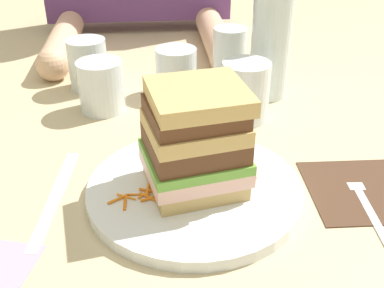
# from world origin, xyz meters

# --- Properties ---
(ground_plane) EXTENTS (3.00, 3.00, 0.00)m
(ground_plane) POSITION_xyz_m (0.00, 0.00, 0.00)
(ground_plane) COLOR #C6B289
(main_plate) EXTENTS (0.26, 0.26, 0.02)m
(main_plate) POSITION_xyz_m (-0.01, -0.02, 0.01)
(main_plate) COLOR white
(main_plate) RESTS_ON ground_plane
(sandwich) EXTENTS (0.13, 0.12, 0.13)m
(sandwich) POSITION_xyz_m (-0.01, -0.02, 0.08)
(sandwich) COLOR tan
(sandwich) RESTS_ON main_plate
(carrot_shred_0) EXTENTS (0.02, 0.02, 0.00)m
(carrot_shred_0) POSITION_xyz_m (-0.07, -0.04, 0.02)
(carrot_shred_0) COLOR orange
(carrot_shred_0) RESTS_ON main_plate
(carrot_shred_1) EXTENTS (0.03, 0.00, 0.00)m
(carrot_shred_1) POSITION_xyz_m (-0.08, -0.03, 0.02)
(carrot_shred_1) COLOR orange
(carrot_shred_1) RESTS_ON main_plate
(carrot_shred_2) EXTENTS (0.03, 0.01, 0.00)m
(carrot_shred_2) POSITION_xyz_m (-0.06, -0.04, 0.02)
(carrot_shred_2) COLOR orange
(carrot_shred_2) RESTS_ON main_plate
(carrot_shred_3) EXTENTS (0.02, 0.03, 0.00)m
(carrot_shred_3) POSITION_xyz_m (-0.07, -0.03, 0.02)
(carrot_shred_3) COLOR orange
(carrot_shred_3) RESTS_ON main_plate
(carrot_shred_4) EXTENTS (0.00, 0.02, 0.00)m
(carrot_shred_4) POSITION_xyz_m (-0.10, -0.05, 0.02)
(carrot_shred_4) COLOR orange
(carrot_shred_4) RESTS_ON main_plate
(carrot_shred_5) EXTENTS (0.02, 0.01, 0.00)m
(carrot_shred_5) POSITION_xyz_m (-0.10, -0.04, 0.02)
(carrot_shred_5) COLOR orange
(carrot_shred_5) RESTS_ON main_plate
(carrot_shred_6) EXTENTS (0.01, 0.03, 0.00)m
(carrot_shred_6) POSITION_xyz_m (-0.07, -0.03, 0.02)
(carrot_shred_6) COLOR orange
(carrot_shred_6) RESTS_ON main_plate
(carrot_shred_7) EXTENTS (0.03, 0.02, 0.00)m
(carrot_shred_7) POSITION_xyz_m (-0.07, -0.03, 0.02)
(carrot_shred_7) COLOR orange
(carrot_shred_7) RESTS_ON main_plate
(carrot_shred_8) EXTENTS (0.02, 0.02, 0.00)m
(carrot_shred_8) POSITION_xyz_m (-0.11, -0.04, 0.02)
(carrot_shred_8) COLOR orange
(carrot_shred_8) RESTS_ON main_plate
(carrot_shred_9) EXTENTS (0.01, 0.02, 0.00)m
(carrot_shred_9) POSITION_xyz_m (0.04, -0.00, 0.02)
(carrot_shred_9) COLOR orange
(carrot_shred_9) RESTS_ON main_plate
(carrot_shred_10) EXTENTS (0.01, 0.03, 0.00)m
(carrot_shred_10) POSITION_xyz_m (0.04, -0.01, 0.02)
(carrot_shred_10) COLOR orange
(carrot_shred_10) RESTS_ON main_plate
(carrot_shred_11) EXTENTS (0.03, 0.01, 0.00)m
(carrot_shred_11) POSITION_xyz_m (0.05, -0.02, 0.02)
(carrot_shred_11) COLOR orange
(carrot_shred_11) RESTS_ON main_plate
(carrot_shred_12) EXTENTS (0.02, 0.01, 0.00)m
(carrot_shred_12) POSITION_xyz_m (0.05, 0.00, 0.02)
(carrot_shred_12) COLOR orange
(carrot_shred_12) RESTS_ON main_plate
(carrot_shred_13) EXTENTS (0.01, 0.03, 0.00)m
(carrot_shred_13) POSITION_xyz_m (0.06, 0.00, 0.02)
(carrot_shred_13) COLOR orange
(carrot_shred_13) RESTS_ON main_plate
(napkin_dark) EXTENTS (0.13, 0.14, 0.00)m
(napkin_dark) POSITION_xyz_m (0.19, -0.03, 0.00)
(napkin_dark) COLOR #4C3323
(napkin_dark) RESTS_ON ground_plane
(fork) EXTENTS (0.03, 0.17, 0.00)m
(fork) POSITION_xyz_m (0.19, -0.05, 0.00)
(fork) COLOR silver
(fork) RESTS_ON napkin_dark
(knife) EXTENTS (0.04, 0.20, 0.00)m
(knife) POSITION_xyz_m (-0.18, -0.01, 0.00)
(knife) COLOR silver
(knife) RESTS_ON ground_plane
(juice_glass) EXTENTS (0.08, 0.08, 0.09)m
(juice_glass) POSITION_xyz_m (0.09, 0.18, 0.04)
(juice_glass) COLOR white
(juice_glass) RESTS_ON ground_plane
(water_bottle) EXTENTS (0.07, 0.07, 0.27)m
(water_bottle) POSITION_xyz_m (0.14, 0.26, 0.12)
(water_bottle) COLOR silver
(water_bottle) RESTS_ON ground_plane
(empty_tumbler_0) EXTENTS (0.07, 0.07, 0.08)m
(empty_tumbler_0) POSITION_xyz_m (-0.01, 0.29, 0.04)
(empty_tumbler_0) COLOR silver
(empty_tumbler_0) RESTS_ON ground_plane
(empty_tumbler_1) EXTENTS (0.07, 0.07, 0.08)m
(empty_tumbler_1) POSITION_xyz_m (-0.14, 0.23, 0.04)
(empty_tumbler_1) COLOR silver
(empty_tumbler_1) RESTS_ON ground_plane
(empty_tumbler_2) EXTENTS (0.06, 0.06, 0.10)m
(empty_tumbler_2) POSITION_xyz_m (0.09, 0.35, 0.05)
(empty_tumbler_2) COLOR silver
(empty_tumbler_2) RESTS_ON ground_plane
(empty_tumbler_3) EXTENTS (0.07, 0.07, 0.09)m
(empty_tumbler_3) POSITION_xyz_m (-0.17, 0.32, 0.05)
(empty_tumbler_3) COLOR silver
(empty_tumbler_3) RESTS_ON ground_plane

